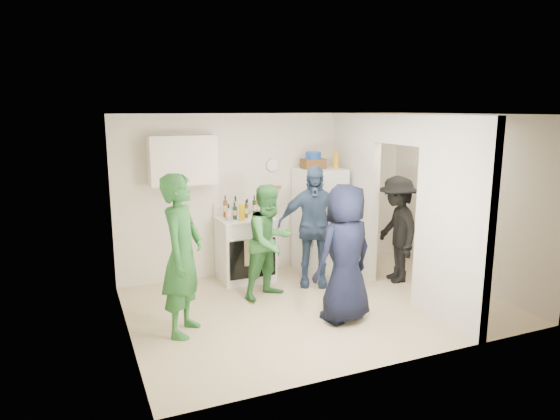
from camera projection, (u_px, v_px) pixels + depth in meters
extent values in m
plane|color=#C4B78A|center=(317.00, 305.00, 6.63)|extent=(4.80, 4.80, 0.00)
plane|color=silver|center=(269.00, 193.00, 7.92)|extent=(4.80, 0.00, 4.80)
plane|color=silver|center=(398.00, 247.00, 4.85)|extent=(4.80, 0.00, 4.80)
plane|color=silver|center=(124.00, 231.00, 5.47)|extent=(0.00, 3.40, 3.40)
plane|color=silver|center=(464.00, 200.00, 7.30)|extent=(0.00, 3.40, 3.40)
plane|color=white|center=(320.00, 114.00, 6.14)|extent=(4.80, 4.80, 0.00)
cube|color=silver|center=(354.00, 194.00, 7.84)|extent=(0.12, 1.20, 2.50)
cube|color=silver|center=(452.00, 223.00, 5.85)|extent=(0.12, 1.20, 2.50)
cube|color=silver|center=(400.00, 129.00, 6.63)|extent=(0.12, 1.00, 0.40)
cube|color=white|center=(245.00, 248.00, 7.57)|extent=(0.81, 0.68, 0.97)
cube|color=silver|center=(183.00, 160.00, 7.10)|extent=(0.95, 0.34, 0.70)
cube|color=white|center=(319.00, 220.00, 7.95)|extent=(0.68, 0.66, 1.65)
cube|color=brown|center=(313.00, 164.00, 7.78)|extent=(0.35, 0.25, 0.15)
cylinder|color=#163D99|center=(313.00, 155.00, 7.75)|extent=(0.24, 0.24, 0.11)
cylinder|color=orange|center=(336.00, 161.00, 7.76)|extent=(0.09, 0.09, 0.25)
cylinder|color=white|center=(273.00, 165.00, 7.83)|extent=(0.22, 0.02, 0.22)
cube|color=olive|center=(270.00, 187.00, 7.85)|extent=(0.35, 0.08, 0.03)
cube|color=black|center=(455.00, 172.00, 7.40)|extent=(0.03, 0.70, 0.80)
cube|color=white|center=(455.00, 172.00, 7.39)|extent=(0.04, 0.76, 0.86)
cube|color=white|center=(455.00, 148.00, 7.31)|extent=(0.04, 0.82, 0.18)
cylinder|color=gold|center=(242.00, 212.00, 7.21)|extent=(0.09, 0.09, 0.25)
cylinder|color=red|center=(263.00, 215.00, 7.37)|extent=(0.09, 0.09, 0.12)
imported|color=#2B6C33|center=(182.00, 255.00, 5.66)|extent=(0.74, 0.82, 1.87)
imported|color=#387F43|center=(270.00, 242.00, 6.81)|extent=(0.93, 0.83, 1.57)
imported|color=#344972|center=(313.00, 226.00, 7.26)|extent=(1.12, 0.85, 1.77)
imported|color=black|center=(345.00, 253.00, 6.03)|extent=(0.94, 0.72, 1.70)
imported|color=black|center=(397.00, 229.00, 7.44)|extent=(0.82, 1.14, 1.60)
cylinder|color=brown|center=(225.00, 206.00, 7.46)|extent=(0.06, 0.06, 0.33)
cylinder|color=#174727|center=(235.00, 211.00, 7.31)|extent=(0.06, 0.06, 0.25)
cylinder|color=#ADB5BC|center=(236.00, 206.00, 7.56)|extent=(0.07, 0.07, 0.30)
cylinder|color=#5E3410|center=(246.00, 209.00, 7.41)|extent=(0.06, 0.06, 0.27)
cylinder|color=#ACB0BF|center=(247.00, 207.00, 7.66)|extent=(0.07, 0.07, 0.24)
cylinder|color=#153513|center=(254.00, 206.00, 7.54)|extent=(0.06, 0.06, 0.32)
cylinder|color=olive|center=(257.00, 205.00, 7.68)|extent=(0.06, 0.06, 0.28)
cylinder|color=#969AA1|center=(229.00, 212.00, 7.23)|extent=(0.08, 0.08, 0.24)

